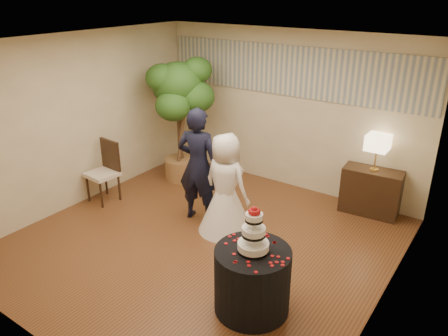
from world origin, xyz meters
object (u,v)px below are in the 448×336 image
Objects in this scene: wedding_cake at (254,229)px; console at (371,192)px; bride at (226,184)px; ficus_tree at (179,120)px; table_lamp at (376,153)px; groom at (198,165)px; cake_table at (252,280)px; side_chair at (102,172)px.

console is (0.37, 3.05, -0.67)m from wedding_cake.
bride is 2.14m from ficus_tree.
ficus_tree is at bearing -168.67° from table_lamp.
groom reaches higher than table_lamp.
wedding_cake reaches higher than console.
cake_table is at bearing 0.00° from wedding_cake.
groom is at bearing 143.44° from wedding_cake.
ficus_tree is (-3.04, 2.37, 0.78)m from cake_table.
cake_table is 3.63m from side_chair.
console is at bearing 33.74° from side_chair.
cake_table is at bearing -101.66° from console.
console is at bearing 11.33° from ficus_tree.
wedding_cake is 0.23× the size of ficus_tree.
table_lamp is at bearing 11.33° from ficus_tree.
wedding_cake is 3.14m from console.
ficus_tree is at bearing 142.06° from cake_table.
wedding_cake is at bearing -37.94° from ficus_tree.
side_chair is at bearing 13.98° from bride.
ficus_tree is (-1.79, 1.10, 0.40)m from bride.
table_lamp is (0.00, 0.00, 0.67)m from console.
table_lamp is 0.55× the size of side_chair.
table_lamp is (2.17, 1.71, 0.14)m from groom.
groom is 2.81m from console.
cake_table is at bearing -9.46° from side_chair.
bride is 1.46× the size of side_chair.
wedding_cake is (1.80, -1.34, 0.14)m from groom.
groom is 3.31× the size of wedding_cake.
ficus_tree is 1.70m from side_chair.
wedding_cake is at bearing 0.00° from cake_table.
cake_table is 3.93m from ficus_tree.
bride is 2.81× the size of wedding_cake.
side_chair reaches higher than console.
bride is 2.43m from console.
groom is 2.77m from table_lamp.
ficus_tree is (-3.04, 2.37, 0.12)m from wedding_cake.
side_chair is (-3.89, -2.18, -0.52)m from table_lamp.
ficus_tree reaches higher than groom.
bride is 1.79× the size of cake_table.
wedding_cake is (1.25, -1.27, 0.28)m from bride.
wedding_cake is 3.85m from ficus_tree.
cake_table is (1.25, -1.27, -0.38)m from bride.
groom is at bearing -39.86° from ficus_tree.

